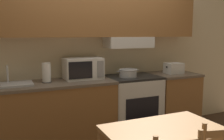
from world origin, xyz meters
TOP-DOWN VIEW (x-y plane):
  - ground_plane at (0.00, 0.00)m, footprint 16.00×16.00m
  - wall_back at (0.01, -0.06)m, footprint 5.50×0.38m
  - lower_counter_main at (-0.72, -0.31)m, footprint 1.68×0.64m
  - lower_counter_right_stub at (1.21, -0.31)m, footprint 0.69×0.64m
  - stove_range at (0.49, -0.30)m, footprint 0.74×0.61m
  - cooking_pot at (0.40, -0.34)m, footprint 0.34×0.26m
  - microwave at (-0.23, -0.21)m, footprint 0.51×0.35m
  - toaster at (1.20, -0.34)m, footprint 0.27×0.21m
  - sink_basin at (-1.19, -0.31)m, footprint 0.56×0.34m
  - paper_towel_roll at (-0.74, -0.28)m, footprint 0.12×0.12m

SIDE VIEW (x-z plane):
  - ground_plane at x=0.00m, z-range 0.00..0.00m
  - stove_range at x=0.49m, z-range 0.00..0.92m
  - lower_counter_main at x=-0.72m, z-range 0.00..0.92m
  - lower_counter_right_stub at x=1.21m, z-range 0.00..0.92m
  - sink_basin at x=-1.19m, z-range 0.81..1.05m
  - cooking_pot at x=0.40m, z-range 0.92..1.03m
  - toaster at x=1.20m, z-range 0.92..1.08m
  - paper_towel_roll at x=-0.74m, z-range 0.92..1.17m
  - microwave at x=-0.23m, z-range 0.92..1.21m
  - wall_back at x=0.01m, z-range 0.24..2.79m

